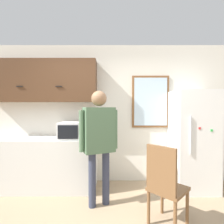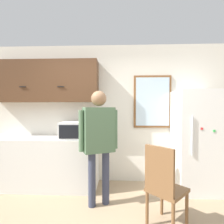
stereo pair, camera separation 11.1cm
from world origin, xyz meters
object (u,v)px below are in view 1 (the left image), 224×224
(chair, at_px, (165,183))
(refrigerator, at_px, (192,140))
(person, at_px, (99,135))
(microwave, at_px, (73,130))

(chair, bearing_deg, refrigerator, -83.59)
(person, bearing_deg, refrigerator, -5.58)
(person, distance_m, refrigerator, 1.75)
(chair, bearing_deg, person, 13.58)
(microwave, xyz_separation_m, refrigerator, (2.15, 0.05, -0.18))
(person, relative_size, chair, 1.68)
(chair, bearing_deg, microwave, 7.60)
(person, height_order, chair, person)
(microwave, bearing_deg, person, -45.09)
(microwave, distance_m, chair, 1.74)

